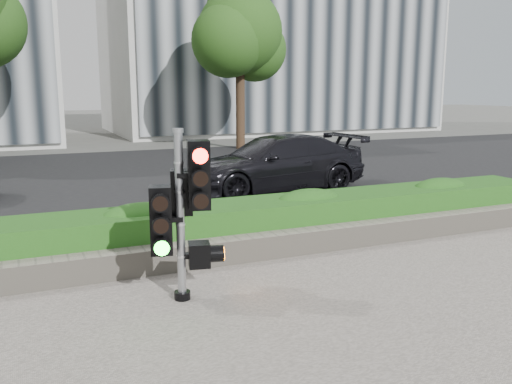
{
  "coord_description": "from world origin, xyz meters",
  "views": [
    {
      "loc": [
        -2.67,
        -4.93,
        2.42
      ],
      "look_at": [
        -0.27,
        0.6,
        1.27
      ],
      "focal_mm": 38.0,
      "sensor_mm": 36.0,
      "label": 1
    }
  ],
  "objects": [
    {
      "name": "stone_wall",
      "position": [
        0.0,
        1.9,
        0.2
      ],
      "size": [
        12.0,
        0.32,
        0.34
      ],
      "primitive_type": "cube",
      "color": "gray",
      "rests_on": "sidewalk"
    },
    {
      "name": "ground",
      "position": [
        0.0,
        0.0,
        0.0
      ],
      "size": [
        120.0,
        120.0,
        0.0
      ],
      "primitive_type": "plane",
      "color": "#51514C",
      "rests_on": "ground"
    },
    {
      "name": "traffic_signal",
      "position": [
        -1.07,
        0.86,
        1.12
      ],
      "size": [
        0.72,
        0.57,
        1.97
      ],
      "rotation": [
        0.0,
        0.0,
        -0.23
      ],
      "color": "black",
      "rests_on": "sidewalk"
    },
    {
      "name": "car_dark",
      "position": [
        2.82,
        6.63,
        0.68
      ],
      "size": [
        4.67,
        2.23,
        1.31
      ],
      "primitive_type": "imported",
      "rotation": [
        0.0,
        0.0,
        -1.48
      ],
      "color": "black",
      "rests_on": "road"
    },
    {
      "name": "road",
      "position": [
        0.0,
        10.0,
        0.01
      ],
      "size": [
        60.0,
        13.0,
        0.02
      ],
      "primitive_type": "cube",
      "color": "black",
      "rests_on": "ground"
    },
    {
      "name": "hedge",
      "position": [
        0.0,
        2.55,
        0.37
      ],
      "size": [
        12.0,
        1.0,
        0.68
      ],
      "primitive_type": "cube",
      "color": "#388D2B",
      "rests_on": "sidewalk"
    },
    {
      "name": "curb",
      "position": [
        0.0,
        3.15,
        0.06
      ],
      "size": [
        60.0,
        0.25,
        0.12
      ],
      "primitive_type": "cube",
      "color": "gray",
      "rests_on": "ground"
    },
    {
      "name": "tree_right",
      "position": [
        5.48,
        15.55,
        4.48
      ],
      "size": [
        4.1,
        3.58,
        6.53
      ],
      "color": "black",
      "rests_on": "ground"
    },
    {
      "name": "building_right",
      "position": [
        11.0,
        25.0,
        6.0
      ],
      "size": [
        18.0,
        10.0,
        12.0
      ],
      "primitive_type": "cube",
      "color": "#B7B7B2",
      "rests_on": "ground"
    }
  ]
}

